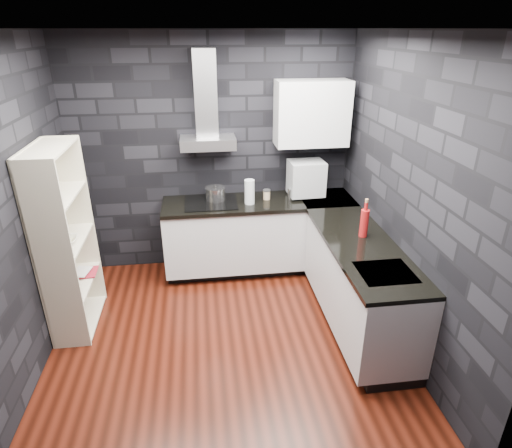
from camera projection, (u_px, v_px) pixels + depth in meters
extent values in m
plane|color=#3F130A|center=(226.00, 341.00, 4.05)|extent=(3.20, 3.20, 0.00)
plane|color=silver|center=(214.00, 28.00, 2.92)|extent=(3.20, 3.20, 0.00)
cube|color=black|center=(213.00, 156.00, 4.95)|extent=(3.20, 0.05, 2.70)
cube|color=black|center=(241.00, 342.00, 2.02)|extent=(3.20, 0.05, 2.70)
cube|color=black|center=(10.00, 221.00, 3.29)|extent=(0.05, 3.20, 2.70)
cube|color=black|center=(409.00, 201.00, 3.68)|extent=(0.05, 3.20, 2.70)
cube|color=black|center=(258.00, 263.00, 5.30)|extent=(2.18, 0.50, 0.10)
cube|color=black|center=(358.00, 319.00, 4.28)|extent=(0.50, 1.78, 0.10)
cube|color=silver|center=(259.00, 233.00, 5.08)|extent=(2.20, 0.60, 0.76)
cube|color=silver|center=(359.00, 283.00, 4.10)|extent=(0.60, 1.80, 0.76)
cube|color=black|center=(259.00, 203.00, 4.90)|extent=(2.20, 0.62, 0.04)
cube|color=black|center=(362.00, 246.00, 3.93)|extent=(0.62, 1.80, 0.04)
cube|color=black|center=(327.00, 199.00, 5.01)|extent=(0.62, 0.62, 0.04)
cube|color=silver|center=(208.00, 143.00, 4.68)|extent=(0.60, 0.34, 0.12)
cube|color=silver|center=(206.00, 94.00, 4.53)|extent=(0.24, 0.20, 0.90)
cube|color=silver|center=(312.00, 113.00, 4.69)|extent=(0.80, 0.35, 0.70)
cube|color=black|center=(211.00, 202.00, 4.84)|extent=(0.58, 0.50, 0.01)
cube|color=silver|center=(386.00, 273.00, 3.47)|extent=(0.44, 0.40, 0.01)
cylinder|color=silver|center=(215.00, 194.00, 4.88)|extent=(0.27, 0.27, 0.13)
cylinder|color=silver|center=(250.00, 192.00, 4.77)|extent=(0.13, 0.13, 0.28)
cylinder|color=tan|center=(267.00, 195.00, 4.93)|extent=(0.11, 0.11, 0.10)
cylinder|color=silver|center=(292.00, 193.00, 4.95)|extent=(0.10, 0.10, 0.12)
cube|color=#B1B5B9|center=(306.00, 178.00, 4.94)|extent=(0.41, 0.33, 0.40)
cylinder|color=maroon|center=(364.00, 223.00, 4.01)|extent=(0.08, 0.08, 0.27)
cube|color=beige|center=(66.00, 242.00, 3.96)|extent=(0.43, 0.84, 1.80)
imported|color=silver|center=(63.00, 242.00, 3.88)|extent=(0.25, 0.25, 0.06)
imported|color=maroon|center=(77.00, 264.00, 4.24)|extent=(0.18, 0.03, 0.24)
imported|color=#B2B2B2|center=(72.00, 263.00, 4.21)|extent=(0.15, 0.05, 0.21)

